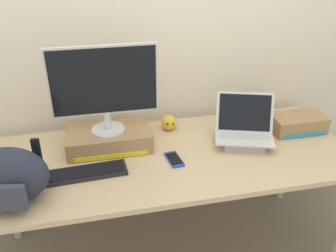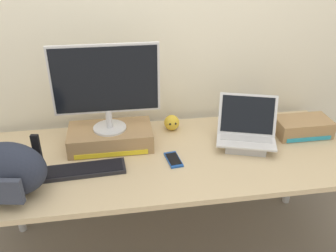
# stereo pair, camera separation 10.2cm
# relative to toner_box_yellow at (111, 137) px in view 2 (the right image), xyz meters

# --- Properties ---
(ground_plane) EXTENTS (20.00, 20.00, 0.00)m
(ground_plane) POSITION_rel_toner_box_yellow_xyz_m (0.31, -0.15, -0.79)
(ground_plane) COLOR #70665B
(back_wall) EXTENTS (7.00, 0.10, 2.60)m
(back_wall) POSITION_rel_toner_box_yellow_xyz_m (0.31, 0.35, 0.51)
(back_wall) COLOR silver
(back_wall) RESTS_ON ground
(desk) EXTENTS (2.04, 0.80, 0.74)m
(desk) POSITION_rel_toner_box_yellow_xyz_m (0.31, -0.15, -0.12)
(desk) COLOR tan
(desk) RESTS_ON ground
(toner_box_yellow) EXTENTS (0.47, 0.26, 0.11)m
(toner_box_yellow) POSITION_rel_toner_box_yellow_xyz_m (0.00, 0.00, 0.00)
(toner_box_yellow) COLOR #9E7A51
(toner_box_yellow) RESTS_ON desk
(desktop_monitor) EXTENTS (0.57, 0.18, 0.48)m
(desktop_monitor) POSITION_rel_toner_box_yellow_xyz_m (-0.00, -0.00, 0.32)
(desktop_monitor) COLOR silver
(desktop_monitor) RESTS_ON toner_box_yellow
(open_laptop) EXTENTS (0.38, 0.32, 0.27)m
(open_laptop) POSITION_rel_toner_box_yellow_xyz_m (0.76, -0.12, 0.00)
(open_laptop) COLOR #ADADB2
(open_laptop) RESTS_ON desk
(external_keyboard) EXTENTS (0.46, 0.15, 0.02)m
(external_keyboard) POSITION_rel_toner_box_yellow_xyz_m (-0.16, -0.24, -0.04)
(external_keyboard) COLOR black
(external_keyboard) RESTS_ON desk
(messenger_backpack) EXTENTS (0.38, 0.30, 0.27)m
(messenger_backpack) POSITION_rel_toner_box_yellow_xyz_m (-0.46, -0.36, 0.08)
(messenger_backpack) COLOR #232838
(messenger_backpack) RESTS_ON desk
(coffee_mug) EXTENTS (0.12, 0.08, 0.10)m
(coffee_mug) POSITION_rel_toner_box_yellow_xyz_m (0.92, 0.19, -0.00)
(coffee_mug) COLOR #2D4C93
(coffee_mug) RESTS_ON desk
(cell_phone) EXTENTS (0.09, 0.15, 0.01)m
(cell_phone) POSITION_rel_toner_box_yellow_xyz_m (0.33, -0.21, -0.05)
(cell_phone) COLOR #19479E
(cell_phone) RESTS_ON desk
(plush_toy) EXTENTS (0.09, 0.09, 0.09)m
(plush_toy) POSITION_rel_toner_box_yellow_xyz_m (0.37, 0.13, -0.01)
(plush_toy) COLOR gold
(plush_toy) RESTS_ON desk
(toner_box_cyan) EXTENTS (0.32, 0.18, 0.10)m
(toner_box_cyan) POSITION_rel_toner_box_yellow_xyz_m (1.13, -0.05, -0.00)
(toner_box_cyan) COLOR #9E7A51
(toner_box_cyan) RESTS_ON desk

